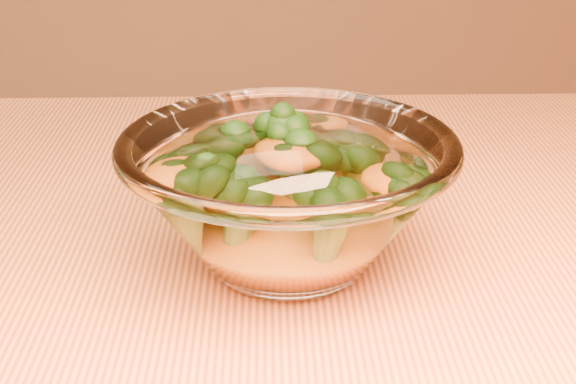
# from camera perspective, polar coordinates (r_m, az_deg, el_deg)

# --- Properties ---
(glass_bowl) EXTENTS (0.22, 0.22, 0.10)m
(glass_bowl) POSITION_cam_1_polar(r_m,az_deg,el_deg) (0.53, -0.00, -0.47)
(glass_bowl) COLOR white
(glass_bowl) RESTS_ON table
(cheese_sauce) EXTENTS (0.11, 0.11, 0.03)m
(cheese_sauce) POSITION_cam_1_polar(r_m,az_deg,el_deg) (0.53, 0.00, -2.48)
(cheese_sauce) COLOR orange
(cheese_sauce) RESTS_ON glass_bowl
(broccoli_heap) EXTENTS (0.15, 0.14, 0.08)m
(broccoli_heap) POSITION_cam_1_polar(r_m,az_deg,el_deg) (0.53, -0.68, 1.04)
(broccoli_heap) COLOR black
(broccoli_heap) RESTS_ON cheese_sauce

